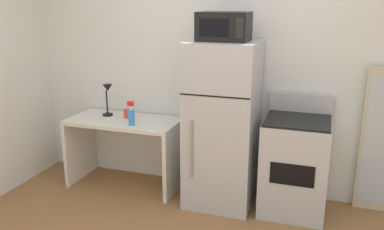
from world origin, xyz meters
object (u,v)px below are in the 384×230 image
desk (125,139)px  spray_bottle (131,116)px  desk_lamp (108,95)px  refrigerator (222,125)px  microwave (224,26)px  oven_range (295,165)px  coffee_mug (127,113)px

desk → spray_bottle: 0.40m
desk → desk_lamp: desk_lamp is taller
desk → refrigerator: bearing=-1.8°
desk_lamp → microwave: bearing=-5.4°
oven_range → desk: bearing=179.8°
coffee_mug → oven_range: bearing=-2.5°
desk → oven_range: (1.80, -0.01, -0.06)m
desk → refrigerator: (1.09, -0.03, 0.28)m
desk → desk_lamp: (-0.22, 0.07, 0.46)m
coffee_mug → refrigerator: (1.08, -0.11, 0.01)m
spray_bottle → coffee_mug: (-0.16, 0.23, -0.05)m
spray_bottle → oven_range: 1.67m
desk_lamp → coffee_mug: bearing=1.1°
desk_lamp → oven_range: 2.08m
desk_lamp → oven_range: (2.02, -0.07, -0.52)m
desk_lamp → spray_bottle: desk_lamp is taller
spray_bottle → microwave: size_ratio=0.54×
desk → microwave: microwave is taller
desk → coffee_mug: size_ratio=12.50×
coffee_mug → microwave: (1.08, -0.13, 0.95)m
desk_lamp → coffee_mug: desk_lamp is taller
desk_lamp → refrigerator: 1.33m
desk → microwave: 1.64m
refrigerator → spray_bottle: bearing=-172.3°
desk → microwave: size_ratio=2.58×
desk → oven_range: oven_range is taller
spray_bottle → refrigerator: size_ratio=0.15×
microwave → desk_lamp: bearing=174.6°
desk → coffee_mug: bearing=83.1°
coffee_mug → oven_range: (1.79, -0.08, -0.33)m
refrigerator → oven_range: (0.70, 0.03, -0.34)m
desk_lamp → desk: bearing=-17.0°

